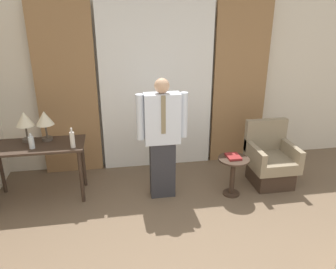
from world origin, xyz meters
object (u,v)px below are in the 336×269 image
bottle_by_lamp (72,139)px  armchair (270,162)px  side_table (233,170)px  person (162,136)px  book (233,157)px  desk (37,153)px  table_lamp_right (45,120)px  bottle_near_edge (31,142)px  table_lamp_left (25,121)px

bottle_by_lamp → armchair: size_ratio=0.29×
armchair → side_table: bearing=-160.5°
person → book: person is taller
bottle_by_lamp → book: bottle_by_lamp is taller
desk → table_lamp_right: table_lamp_right is taller
table_lamp_right → book: (2.46, -0.50, -0.50)m
bottle_by_lamp → person: person is taller
desk → table_lamp_right: (0.13, 0.14, 0.41)m
table_lamp_right → bottle_by_lamp: size_ratio=1.55×
table_lamp_right → bottle_near_edge: bearing=-119.6°
bottle_by_lamp → side_table: 2.17m
desk → person: 1.67m
table_lamp_right → book: 2.56m
desk → person: size_ratio=0.75×
person → side_table: size_ratio=2.97×
bottle_by_lamp → book: (2.10, -0.19, -0.32)m
table_lamp_right → armchair: size_ratio=0.45×
armchair → side_table: 0.70m
table_lamp_right → person: bearing=-13.9°
table_lamp_right → bottle_near_edge: (-0.14, -0.25, -0.21)m
table_lamp_left → book: bearing=-10.5°
table_lamp_right → desk: bearing=-131.0°
bottle_near_edge → book: (2.61, -0.25, -0.29)m
table_lamp_left → person: (1.76, -0.38, -0.18)m
table_lamp_left → bottle_by_lamp: bearing=-26.8°
desk → book: desk is taller
person → side_table: person is taller
table_lamp_right → armchair: 3.23m
armchair → book: bearing=-162.6°
bottle_near_edge → side_table: bottle_near_edge is taller
table_lamp_right → side_table: 2.62m
armchair → table_lamp_left: bearing=175.0°
armchair → book: 0.73m
person → book: bearing=-7.6°
table_lamp_left → side_table: table_lamp_left is taller
armchair → book: size_ratio=4.15×
table_lamp_left → armchair: (3.38, -0.30, -0.74)m
table_lamp_left → bottle_by_lamp: table_lamp_left is taller
person → armchair: (1.61, 0.08, -0.56)m
desk → armchair: bearing=-2.7°
table_lamp_left → book: 2.81m
table_lamp_left → table_lamp_right: 0.25m
table_lamp_left → bottle_by_lamp: (0.62, -0.31, -0.18)m
table_lamp_right → bottle_near_edge: 0.36m
bottle_near_edge → person: (1.66, -0.12, 0.03)m
side_table → desk: bearing=171.6°
side_table → person: bearing=170.8°
table_lamp_right → side_table: (2.47, -0.53, -0.70)m
person → armchair: 1.71m
book → desk: bearing=172.1°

